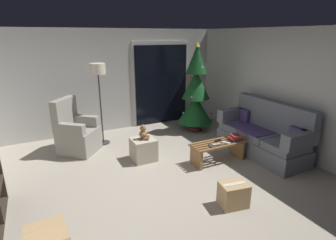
# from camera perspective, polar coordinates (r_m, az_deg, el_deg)

# --- Properties ---
(ground_plane) EXTENTS (7.00, 7.00, 0.00)m
(ground_plane) POSITION_cam_1_polar(r_m,az_deg,el_deg) (4.53, -0.55, -13.46)
(ground_plane) COLOR #9E9384
(wall_back) EXTENTS (5.72, 0.12, 2.50)m
(wall_back) POSITION_cam_1_polar(r_m,az_deg,el_deg) (6.85, -12.08, 8.14)
(wall_back) COLOR beige
(wall_back) RESTS_ON ground
(wall_right) EXTENTS (0.12, 6.00, 2.50)m
(wall_right) POSITION_cam_1_polar(r_m,az_deg,el_deg) (5.85, 25.56, 5.18)
(wall_right) COLOR beige
(wall_right) RESTS_ON ground
(patio_door_frame) EXTENTS (1.60, 0.02, 2.20)m
(patio_door_frame) POSITION_cam_1_polar(r_m,az_deg,el_deg) (7.26, -1.45, 7.85)
(patio_door_frame) COLOR silver
(patio_door_frame) RESTS_ON ground
(patio_door_glass) EXTENTS (1.50, 0.02, 2.10)m
(patio_door_glass) POSITION_cam_1_polar(r_m,az_deg,el_deg) (7.25, -1.39, 7.44)
(patio_door_glass) COLOR black
(patio_door_glass) RESTS_ON ground
(couch) EXTENTS (0.79, 1.94, 1.08)m
(couch) POSITION_cam_1_polar(r_m,az_deg,el_deg) (5.78, 19.71, -3.05)
(couch) COLOR slate
(couch) RESTS_ON ground
(coffee_table) EXTENTS (1.10, 0.40, 0.39)m
(coffee_table) POSITION_cam_1_polar(r_m,az_deg,el_deg) (5.23, 10.63, -6.05)
(coffee_table) COLOR olive
(coffee_table) RESTS_ON ground
(remote_black) EXTENTS (0.16, 0.07, 0.02)m
(remote_black) POSITION_cam_1_polar(r_m,az_deg,el_deg) (5.23, 10.61, -4.36)
(remote_black) COLOR black
(remote_black) RESTS_ON coffee_table
(remote_silver) EXTENTS (0.16, 0.06, 0.02)m
(remote_silver) POSITION_cam_1_polar(r_m,az_deg,el_deg) (5.05, 10.33, -5.18)
(remote_silver) COLOR #ADADB2
(remote_silver) RESTS_ON coffee_table
(remote_graphite) EXTENTS (0.10, 0.16, 0.02)m
(remote_graphite) POSITION_cam_1_polar(r_m,az_deg,el_deg) (4.99, 9.03, -5.41)
(remote_graphite) COLOR #333338
(remote_graphite) RESTS_ON coffee_table
(remote_white) EXTENTS (0.12, 0.16, 0.02)m
(remote_white) POSITION_cam_1_polar(r_m,az_deg,el_deg) (5.17, 12.30, -4.75)
(remote_white) COLOR silver
(remote_white) RESTS_ON coffee_table
(book_stack) EXTENTS (0.26, 0.23, 0.11)m
(book_stack) POSITION_cam_1_polar(r_m,az_deg,el_deg) (5.34, 14.25, -3.61)
(book_stack) COLOR #6B3D7A
(book_stack) RESTS_ON coffee_table
(cell_phone) EXTENTS (0.09, 0.15, 0.01)m
(cell_phone) POSITION_cam_1_polar(r_m,az_deg,el_deg) (5.31, 14.21, -3.08)
(cell_phone) COLOR black
(cell_phone) RESTS_ON book_stack
(christmas_tree) EXTENTS (0.87, 0.87, 2.20)m
(christmas_tree) POSITION_cam_1_polar(r_m,az_deg,el_deg) (6.67, 5.94, 5.69)
(christmas_tree) COLOR #4C1E19
(christmas_tree) RESTS_ON ground
(armchair) EXTENTS (0.97, 0.96, 1.13)m
(armchair) POSITION_cam_1_polar(r_m,az_deg,el_deg) (5.83, -19.02, -2.75)
(armchair) COLOR gray
(armchair) RESTS_ON ground
(floor_lamp) EXTENTS (0.32, 0.32, 1.78)m
(floor_lamp) POSITION_cam_1_polar(r_m,az_deg,el_deg) (5.87, -14.66, 8.92)
(floor_lamp) COLOR #2D2D30
(floor_lamp) RESTS_ON ground
(ottoman) EXTENTS (0.44, 0.44, 0.43)m
(ottoman) POSITION_cam_1_polar(r_m,az_deg,el_deg) (5.26, -5.26, -6.25)
(ottoman) COLOR #B2A893
(ottoman) RESTS_ON ground
(teddy_bear_chestnut) EXTENTS (0.22, 0.21, 0.29)m
(teddy_bear_chestnut) POSITION_cam_1_polar(r_m,az_deg,el_deg) (5.13, -5.25, -2.81)
(teddy_bear_chestnut) COLOR brown
(teddy_bear_chestnut) RESTS_ON ottoman
(cardboard_box_taped_mid_floor) EXTENTS (0.43, 0.35, 0.35)m
(cardboard_box_taped_mid_floor) POSITION_cam_1_polar(r_m,az_deg,el_deg) (4.05, 13.80, -15.23)
(cardboard_box_taped_mid_floor) COLOR tan
(cardboard_box_taped_mid_floor) RESTS_ON ground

